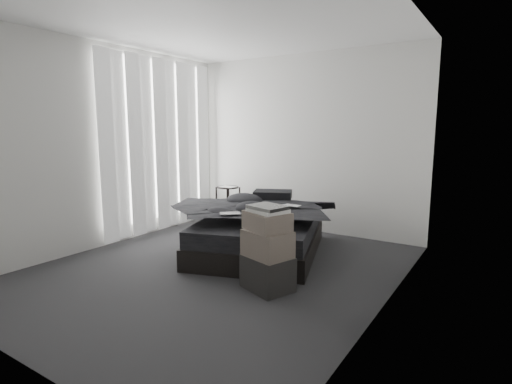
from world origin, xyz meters
The scene contains 24 objects.
floor centered at (0.00, 0.00, 0.00)m, with size 3.60×4.20×0.01m, color #29292B.
ceiling centered at (0.00, 0.00, 2.60)m, with size 3.60×4.20×0.01m, color white.
wall_back centered at (0.00, 2.10, 1.30)m, with size 3.60×0.01×2.60m, color silver.
wall_left centered at (-1.80, 0.00, 1.30)m, with size 0.01×4.20×2.60m, color silver.
wall_right centered at (1.80, 0.00, 1.30)m, with size 0.01×4.20×2.60m, color silver.
window_left centered at (-1.78, 0.90, 1.35)m, with size 0.02×2.00×2.30m, color white.
curtain_left centered at (-1.73, 0.90, 1.28)m, with size 0.06×2.12×2.48m, color white.
bed centered at (0.08, 0.75, 0.12)m, with size 1.37×1.81×0.25m, color black.
mattress centered at (0.08, 0.75, 0.34)m, with size 1.32×1.76×0.19m, color black.
duvet centered at (0.10, 0.71, 0.54)m, with size 1.33×1.54×0.21m, color black.
pillow_lower centered at (-0.18, 1.41, 0.50)m, with size 0.54×0.37×0.12m, color black.
pillow_upper centered at (-0.12, 1.41, 0.62)m, with size 0.51×0.35×0.11m, color black.
laptop centered at (0.39, 0.90, 0.66)m, with size 0.29×0.19×0.02m, color silver.
comic_a centered at (0.03, 0.23, 0.65)m, with size 0.23×0.15×0.01m, color black.
comic_b centered at (0.23, 0.43, 0.66)m, with size 0.23×0.15×0.01m, color black.
comic_c centered at (0.43, 0.22, 0.66)m, with size 0.23×0.15×0.01m, color black.
side_stand centered at (-1.05, 1.62, 0.31)m, with size 0.34×0.34×0.62m, color black.
papers centered at (-1.04, 1.61, 0.63)m, with size 0.24×0.18×0.01m, color white.
floor_books centered at (-1.25, 1.24, 0.06)m, with size 0.12×0.17×0.12m, color black.
box_lower centered at (0.76, -0.17, 0.16)m, with size 0.45×0.35×0.33m, color black.
box_mid centered at (0.76, -0.18, 0.46)m, with size 0.42×0.33×0.25m, color #61564D.
box_upper centered at (0.75, -0.17, 0.67)m, with size 0.40×0.32×0.17m, color #61564D.
art_book_white centered at (0.76, -0.17, 0.77)m, with size 0.34×0.27×0.03m, color silver.
art_book_snake centered at (0.76, -0.18, 0.81)m, with size 0.33×0.26×0.03m, color silver.
Camera 1 is at (2.64, -3.29, 1.53)m, focal length 28.00 mm.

